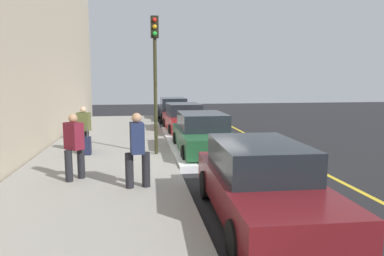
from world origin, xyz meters
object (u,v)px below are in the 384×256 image
(parked_car_red, at_px, (184,118))
(parked_car_green, at_px, (203,134))
(rolling_suitcase, at_px, (88,146))
(parked_car_black, at_px, (173,109))
(pedestrian_burgundy_coat, at_px, (74,145))
(traffic_light_pole, at_px, (155,63))
(pedestrian_olive_coat, at_px, (84,128))
(pedestrian_navy_coat, at_px, (137,148))
(parked_car_maroon, at_px, (260,182))

(parked_car_red, relative_size, parked_car_green, 0.98)
(parked_car_green, height_order, rolling_suitcase, parked_car_green)
(parked_car_black, height_order, pedestrian_burgundy_coat, pedestrian_burgundy_coat)
(parked_car_green, distance_m, rolling_suitcase, 4.07)
(parked_car_green, height_order, traffic_light_pole, traffic_light_pole)
(pedestrian_olive_coat, bearing_deg, parked_car_black, 158.20)
(parked_car_red, bearing_deg, parked_car_green, 0.19)
(parked_car_black, distance_m, pedestrian_navy_coat, 15.25)
(parked_car_red, bearing_deg, parked_car_black, 179.95)
(parked_car_black, height_order, pedestrian_navy_coat, pedestrian_navy_coat)
(parked_car_maroon, bearing_deg, pedestrian_burgundy_coat, -125.90)
(parked_car_red, distance_m, parked_car_maroon, 11.40)
(pedestrian_burgundy_coat, bearing_deg, pedestrian_olive_coat, -175.29)
(parked_car_red, relative_size, pedestrian_navy_coat, 2.44)
(parked_car_maroon, bearing_deg, traffic_light_pole, -163.28)
(parked_car_green, bearing_deg, pedestrian_burgundy_coat, -50.30)
(pedestrian_navy_coat, height_order, rolling_suitcase, pedestrian_navy_coat)
(parked_car_black, xyz_separation_m, rolling_suitcase, (11.03, -4.04, -0.30))
(pedestrian_burgundy_coat, distance_m, rolling_suitcase, 3.22)
(traffic_light_pole, bearing_deg, parked_car_red, 163.28)
(pedestrian_olive_coat, distance_m, traffic_light_pole, 3.46)
(parked_car_red, height_order, pedestrian_burgundy_coat, pedestrian_burgundy_coat)
(parked_car_black, distance_m, pedestrian_olive_coat, 11.36)
(pedestrian_olive_coat, bearing_deg, pedestrian_burgundy_coat, 4.71)
(pedestrian_navy_coat, distance_m, rolling_suitcase, 4.44)
(pedestrian_navy_coat, bearing_deg, parked_car_black, 171.26)
(pedestrian_olive_coat, relative_size, pedestrian_navy_coat, 0.91)
(rolling_suitcase, bearing_deg, pedestrian_navy_coat, 23.16)
(pedestrian_olive_coat, xyz_separation_m, pedestrian_burgundy_coat, (3.65, 0.30, 0.05))
(parked_car_red, distance_m, parked_car_green, 5.27)
(parked_car_green, bearing_deg, parked_car_red, -179.81)
(pedestrian_burgundy_coat, xyz_separation_m, rolling_suitcase, (-3.16, -0.13, -0.61))
(parked_car_green, xyz_separation_m, pedestrian_burgundy_coat, (3.26, -3.93, 0.31))
(parked_car_maroon, height_order, traffic_light_pole, traffic_light_pole)
(parked_car_black, xyz_separation_m, traffic_light_pole, (11.29, -1.70, 2.52))
(pedestrian_olive_coat, height_order, pedestrian_burgundy_coat, pedestrian_burgundy_coat)
(parked_car_black, bearing_deg, traffic_light_pole, -8.55)
(parked_car_red, bearing_deg, pedestrian_olive_coat, -40.76)
(pedestrian_olive_coat, distance_m, pedestrian_burgundy_coat, 3.66)
(parked_car_green, relative_size, parked_car_maroon, 0.96)
(traffic_light_pole, bearing_deg, rolling_suitcase, -96.14)
(parked_car_maroon, height_order, pedestrian_burgundy_coat, pedestrian_burgundy_coat)
(parked_car_red, height_order, parked_car_green, same)
(pedestrian_burgundy_coat, distance_m, traffic_light_pole, 4.27)
(traffic_light_pole, bearing_deg, parked_car_maroon, 16.72)
(parked_car_black, relative_size, parked_car_maroon, 1.01)
(parked_car_black, bearing_deg, pedestrian_navy_coat, -8.74)
(parked_car_green, bearing_deg, pedestrian_navy_coat, -29.34)
(pedestrian_navy_coat, xyz_separation_m, rolling_suitcase, (-4.04, -1.73, -0.65))
(pedestrian_burgundy_coat, bearing_deg, parked_car_black, 164.57)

